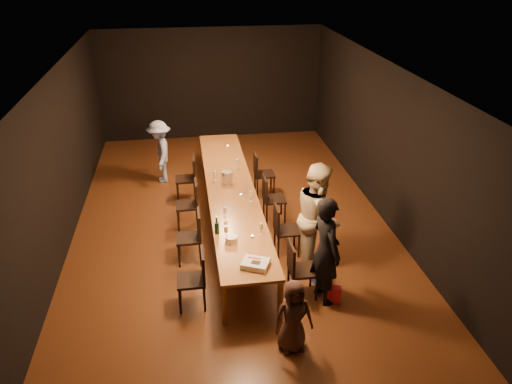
{
  "coord_description": "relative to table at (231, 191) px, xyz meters",
  "views": [
    {
      "loc": [
        -0.79,
        -8.51,
        4.91
      ],
      "look_at": [
        0.38,
        -0.73,
        1.0
      ],
      "focal_mm": 35.0,
      "sensor_mm": 36.0,
      "label": 1
    }
  ],
  "objects": [
    {
      "name": "chair_right_2",
      "position": [
        0.85,
        0.0,
        -0.24
      ],
      "size": [
        0.42,
        0.42,
        0.93
      ],
      "primitive_type": null,
      "rotation": [
        0.0,
        0.0,
        -1.57
      ],
      "color": "black",
      "rests_on": "ground"
    },
    {
      "name": "tealight_mid",
      "position": [
        0.15,
        -0.35,
        0.06
      ],
      "size": [
        0.05,
        0.05,
        0.03
      ],
      "primitive_type": "cylinder",
      "color": "#B2B7B2",
      "rests_on": "table"
    },
    {
      "name": "table",
      "position": [
        0.0,
        0.0,
        0.0
      ],
      "size": [
        0.9,
        6.0,
        0.75
      ],
      "color": "olive",
      "rests_on": "ground"
    },
    {
      "name": "wineglass_3",
      "position": [
        0.3,
        -0.59,
        0.15
      ],
      "size": [
        0.06,
        0.06,
        0.21
      ],
      "primitive_type": null,
      "color": "beige",
      "rests_on": "table"
    },
    {
      "name": "wineglass_1",
      "position": [
        0.3,
        -1.76,
        0.15
      ],
      "size": [
        0.06,
        0.06,
        0.21
      ],
      "primitive_type": null,
      "color": "beige",
      "rests_on": "table"
    },
    {
      "name": "wineglass_0",
      "position": [
        -0.26,
        -1.75,
        0.15
      ],
      "size": [
        0.06,
        0.06,
        0.21
      ],
      "primitive_type": null,
      "color": "beige",
      "rests_on": "table"
    },
    {
      "name": "tealight_far",
      "position": [
        0.15,
        2.17,
        0.06
      ],
      "size": [
        0.05,
        0.05,
        0.03
      ],
      "primitive_type": "cylinder",
      "color": "#B2B7B2",
      "rests_on": "table"
    },
    {
      "name": "chair_right_1",
      "position": [
        0.85,
        -1.2,
        -0.24
      ],
      "size": [
        0.42,
        0.42,
        0.93
      ],
      "primitive_type": null,
      "rotation": [
        0.0,
        0.0,
        -1.57
      ],
      "color": "black",
      "rests_on": "ground"
    },
    {
      "name": "tealight_near",
      "position": [
        0.15,
        -1.82,
        0.06
      ],
      "size": [
        0.05,
        0.05,
        0.03
      ],
      "primitive_type": "cylinder",
      "color": "#B2B7B2",
      "rests_on": "table"
    },
    {
      "name": "birthday_cake",
      "position": [
        0.08,
        -2.61,
        0.09
      ],
      "size": [
        0.47,
        0.43,
        0.09
      ],
      "rotation": [
        0.0,
        0.0,
        -0.43
      ],
      "color": "white",
      "rests_on": "table"
    },
    {
      "name": "ice_bucket",
      "position": [
        -0.04,
        0.27,
        0.16
      ],
      "size": [
        0.28,
        0.28,
        0.23
      ],
      "primitive_type": "cylinder",
      "rotation": [
        0.0,
        0.0,
        0.41
      ],
      "color": "silver",
      "rests_on": "table"
    },
    {
      "name": "wineglass_5",
      "position": [
        0.23,
        0.92,
        0.15
      ],
      "size": [
        0.06,
        0.06,
        0.21
      ],
      "primitive_type": null,
      "color": "silver",
      "rests_on": "table"
    },
    {
      "name": "chair_left_0",
      "position": [
        -0.85,
        -2.4,
        -0.24
      ],
      "size": [
        0.42,
        0.42,
        0.93
      ],
      "primitive_type": null,
      "rotation": [
        0.0,
        0.0,
        1.57
      ],
      "color": "black",
      "rests_on": "ground"
    },
    {
      "name": "wineglass_4",
      "position": [
        -0.27,
        0.39,
        0.15
      ],
      "size": [
        0.06,
        0.06,
        0.21
      ],
      "primitive_type": null,
      "color": "silver",
      "rests_on": "table"
    },
    {
      "name": "woman_tan",
      "position": [
        1.27,
        -1.61,
        0.23
      ],
      "size": [
        0.85,
        1.01,
        1.86
      ],
      "primitive_type": "imported",
      "rotation": [
        0.0,
        0.0,
        1.39
      ],
      "color": "beige",
      "rests_on": "ground"
    },
    {
      "name": "plate_stack",
      "position": [
        -0.19,
        -1.92,
        0.1
      ],
      "size": [
        0.25,
        0.25,
        0.11
      ],
      "primitive_type": "cylinder",
      "rotation": [
        0.0,
        0.0,
        0.4
      ],
      "color": "white",
      "rests_on": "table"
    },
    {
      "name": "woman_birthday",
      "position": [
        1.15,
        -2.53,
        0.16
      ],
      "size": [
        0.55,
        0.71,
        1.73
      ],
      "primitive_type": "imported",
      "rotation": [
        0.0,
        0.0,
        1.81
      ],
      "color": "black",
      "rests_on": "ground"
    },
    {
      "name": "champagne_bottle",
      "position": [
        -0.39,
        -1.62,
        0.2
      ],
      "size": [
        0.09,
        0.09,
        0.31
      ],
      "primitive_type": null,
      "rotation": [
        0.0,
        0.0,
        -0.24
      ],
      "color": "black",
      "rests_on": "table"
    },
    {
      "name": "chair_left_1",
      "position": [
        -0.85,
        -1.2,
        -0.24
      ],
      "size": [
        0.42,
        0.42,
        0.93
      ],
      "primitive_type": null,
      "rotation": [
        0.0,
        0.0,
        1.57
      ],
      "color": "black",
      "rests_on": "ground"
    },
    {
      "name": "chair_left_2",
      "position": [
        -0.85,
        0.0,
        -0.24
      ],
      "size": [
        0.42,
        0.42,
        0.93
      ],
      "primitive_type": null,
      "rotation": [
        0.0,
        0.0,
        1.57
      ],
      "color": "black",
      "rests_on": "ground"
    },
    {
      "name": "chair_left_3",
      "position": [
        -0.85,
        1.2,
        -0.24
      ],
      "size": [
        0.42,
        0.42,
        0.93
      ],
      "primitive_type": null,
      "rotation": [
        0.0,
        0.0,
        1.57
      ],
      "color": "black",
      "rests_on": "ground"
    },
    {
      "name": "gift_bag_red",
      "position": [
        1.28,
        -2.65,
        -0.57
      ],
      "size": [
        0.25,
        0.18,
        0.27
      ],
      "primitive_type": "cube",
      "rotation": [
        0.0,
        0.0,
        -0.26
      ],
      "color": "#E02147",
      "rests_on": "ground"
    },
    {
      "name": "wineglass_2",
      "position": [
        -0.21,
        -1.12,
        0.15
      ],
      "size": [
        0.06,
        0.06,
        0.21
      ],
      "primitive_type": null,
      "color": "silver",
      "rests_on": "table"
    },
    {
      "name": "chair_right_3",
      "position": [
        0.85,
        1.2,
        -0.24
      ],
      "size": [
        0.42,
        0.42,
        0.93
      ],
      "primitive_type": null,
      "rotation": [
        0.0,
        0.0,
        -1.57
      ],
      "color": "black",
      "rests_on": "ground"
    },
    {
      "name": "gift_bag_blue",
      "position": [
        1.21,
        -2.14,
        -0.57
      ],
      "size": [
        0.25,
        0.2,
        0.27
      ],
      "primitive_type": "cube",
      "rotation": [
        0.0,
        0.0,
        0.28
      ],
      "color": "#274CAA",
      "rests_on": "ground"
    },
    {
      "name": "ground",
      "position": [
        0.0,
        0.0,
        -0.7
      ],
      "size": [
        10.0,
        10.0,
        0.0
      ],
      "primitive_type": "plane",
      "color": "#3E250F",
      "rests_on": "ground"
    },
    {
      "name": "chair_right_0",
      "position": [
        0.85,
        -2.4,
        -0.24
      ],
      "size": [
        0.42,
        0.42,
        0.93
      ],
      "primitive_type": null,
      "rotation": [
        0.0,
        0.0,
        -1.57
      ],
      "color": "black",
      "rests_on": "ground"
    },
    {
      "name": "room_shell",
      "position": [
        0.0,
        0.0,
        1.38
      ],
      "size": [
        6.04,
        10.04,
        3.02
      ],
      "color": "black",
      "rests_on": "ground"
    },
    {
      "name": "child",
      "position": [
        0.46,
        -3.5,
        -0.16
      ],
      "size": [
        0.55,
        0.39,
        1.07
      ],
      "primitive_type": "imported",
      "rotation": [
        0.0,
        0.0,
        0.09
      ],
      "color": "#472E27",
      "rests_on": "ground"
    },
    {
      "name": "man_blue",
      "position": [
        -1.38,
        2.17,
        0.02
      ],
      "size": [
        0.6,
        0.96,
        1.44
      ],
      "primitive_type": "imported",
      "rotation": [
        0.0,
        0.0,
        -1.5
      ],
      "color": "#869BD0",
      "rests_on": "ground"
    }
  ]
}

